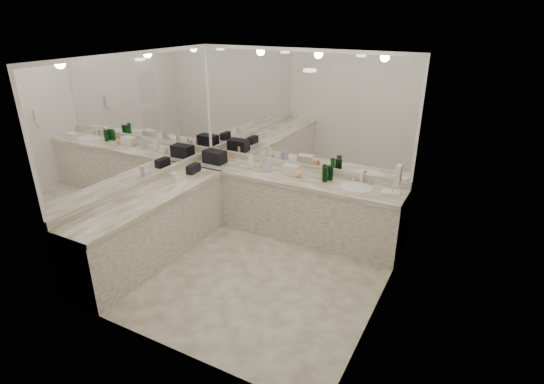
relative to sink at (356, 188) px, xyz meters
The scene contains 36 objects.
floor 1.77m from the sink, 128.37° to the right, with size 3.20×3.20×0.00m, color beige.
ceiling 2.29m from the sink, 128.37° to the right, with size 3.20×3.20×0.00m, color white.
wall_back 1.08m from the sink, 162.47° to the left, with size 3.20×0.02×2.60m, color silver.
wall_left 2.85m from the sink, 154.80° to the right, with size 0.02×3.00×2.60m, color silver.
wall_right 1.42m from the sink, 61.56° to the right, with size 0.02×3.00×2.60m, color silver.
vanity_back_base 1.06m from the sink, behind, with size 3.20×0.60×0.84m, color silver.
vanity_back_top 0.95m from the sink, behind, with size 3.20×0.64×0.06m, color beige.
vanity_left_base 2.75m from the sink, 146.31° to the right, with size 0.60×2.40×0.84m, color silver.
vanity_left_top 2.70m from the sink, 146.19° to the right, with size 0.64×2.42×0.06m, color beige.
backsplash_back 0.99m from the sink, 163.58° to the left, with size 3.20×0.04×0.10m, color beige.
backsplash_left 2.80m from the sink, 154.62° to the right, with size 0.04×3.00×0.10m, color beige.
mirror_back 1.33m from the sink, 163.13° to the left, with size 3.12×0.01×1.55m, color white.
mirror_left 2.94m from the sink, 154.69° to the right, with size 0.01×2.92×1.55m, color white.
sink is the anchor object (origin of this frame).
faucet 0.22m from the sink, 90.00° to the left, with size 0.24×0.16×0.14m, color silver.
wall_phone 0.91m from the sink, 39.57° to the right, with size 0.06×0.10×0.24m, color white.
door 1.82m from the sink, 69.46° to the right, with size 0.02×0.82×2.10m, color white.
black_toiletry_bag 2.23m from the sink, behind, with size 0.33×0.21×0.19m, color black.
black_bag_spill 2.32m from the sink, 166.22° to the right, with size 0.10×0.23×0.12m, color black.
cream_cosmetic_case 0.98m from the sink, behind, with size 0.23×0.14×0.14m, color beige.
hand_towel 0.45m from the sink, ahead, with size 0.23×0.15×0.04m, color white.
lotion_left 2.45m from the sink, 156.56° to the right, with size 0.06×0.06×0.15m, color white.
soap_bottle_a 1.63m from the sink, behind, with size 0.09×0.09×0.23m, color white.
soap_bottle_b 1.35m from the sink, behind, with size 0.09×0.09×0.20m, color #BBB5CD.
soap_bottle_c 0.86m from the sink, behind, with size 0.12×0.12×0.16m, color #FBE094.
green_bottle_0 0.46m from the sink, 164.08° to the left, with size 0.07×0.07×0.19m, color #0C4B17.
green_bottle_1 0.43m from the sink, 165.37° to the left, with size 0.07×0.07×0.18m, color #0C4B17.
green_bottle_2 0.53m from the sink, 165.93° to the left, with size 0.06×0.06×0.20m, color #0C4B17.
green_bottle_3 0.47m from the sink, behind, with size 0.07×0.07×0.21m, color #0C4B17.
amenity_bottle_0 0.93m from the sink, behind, with size 0.05×0.05×0.11m, color #E0B28C.
amenity_bottle_1 0.79m from the sink, behind, with size 0.05×0.05×0.07m, color #E57F66.
amenity_bottle_2 2.12m from the sink, behind, with size 0.04×0.04×0.14m, color #E57F66.
amenity_bottle_3 1.85m from the sink, behind, with size 0.05×0.05×0.07m, color silver.
amenity_bottle_4 1.85m from the sink, behind, with size 0.05×0.05×0.11m, color silver.
amenity_bottle_5 1.50m from the sink, behind, with size 0.04×0.04×0.10m, color silver.
amenity_bottle_6 0.95m from the sink, behind, with size 0.05×0.05×0.12m, color #3F3F4C.
Camera 1 is at (2.39, -3.88, 3.04)m, focal length 28.00 mm.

